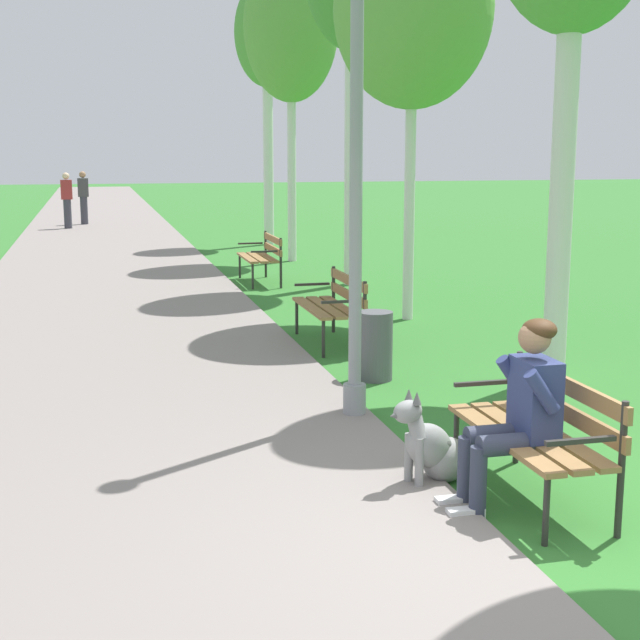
{
  "coord_description": "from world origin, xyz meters",
  "views": [
    {
      "loc": [
        -2.4,
        -4.5,
        2.3
      ],
      "look_at": [
        -0.6,
        2.78,
        0.9
      ],
      "focal_mm": 51.3,
      "sensor_mm": 36.0,
      "label": 1
    }
  ],
  "objects_px": {
    "birch_tree_third": "(413,9)",
    "birch_tree_fifth": "(291,27)",
    "birch_tree_sixth": "(267,38)",
    "pedestrian_further_distant": "(67,201)",
    "person_seated_on_near_bench": "(519,407)",
    "lamp_post_near": "(356,149)",
    "park_bench_mid": "(334,302)",
    "dog_grey": "(434,448)",
    "pedestrian_distant": "(84,198)",
    "litter_bin": "(375,346)",
    "park_bench_far": "(263,254)",
    "park_bench_near": "(540,425)"
  },
  "relations": [
    {
      "from": "park_bench_far",
      "to": "dog_grey",
      "type": "xyz_separation_m",
      "value": [
        -0.61,
        -9.93,
        -0.25
      ]
    },
    {
      "from": "birch_tree_sixth",
      "to": "litter_bin",
      "type": "height_order",
      "value": "birch_tree_sixth"
    },
    {
      "from": "pedestrian_distant",
      "to": "park_bench_mid",
      "type": "bearing_deg",
      "value": -80.88
    },
    {
      "from": "park_bench_near",
      "to": "pedestrian_further_distant",
      "type": "relative_size",
      "value": 0.91
    },
    {
      "from": "litter_bin",
      "to": "pedestrian_distant",
      "type": "height_order",
      "value": "pedestrian_distant"
    },
    {
      "from": "park_bench_near",
      "to": "dog_grey",
      "type": "relative_size",
      "value": 1.85
    },
    {
      "from": "park_bench_far",
      "to": "birch_tree_third",
      "type": "bearing_deg",
      "value": -71.4
    },
    {
      "from": "park_bench_near",
      "to": "birch_tree_third",
      "type": "height_order",
      "value": "birch_tree_third"
    },
    {
      "from": "person_seated_on_near_bench",
      "to": "litter_bin",
      "type": "relative_size",
      "value": 1.79
    },
    {
      "from": "lamp_post_near",
      "to": "pedestrian_distant",
      "type": "height_order",
      "value": "lamp_post_near"
    },
    {
      "from": "park_bench_near",
      "to": "birch_tree_third",
      "type": "distance_m",
      "value": 7.51
    },
    {
      "from": "lamp_post_near",
      "to": "birch_tree_sixth",
      "type": "height_order",
      "value": "birch_tree_sixth"
    },
    {
      "from": "park_bench_mid",
      "to": "pedestrian_further_distant",
      "type": "relative_size",
      "value": 0.91
    },
    {
      "from": "lamp_post_near",
      "to": "park_bench_mid",
      "type": "bearing_deg",
      "value": 78.65
    },
    {
      "from": "park_bench_near",
      "to": "dog_grey",
      "type": "height_order",
      "value": "park_bench_near"
    },
    {
      "from": "park_bench_mid",
      "to": "dog_grey",
      "type": "distance_m",
      "value": 4.73
    },
    {
      "from": "park_bench_near",
      "to": "birch_tree_sixth",
      "type": "xyz_separation_m",
      "value": [
        1.39,
        16.83,
        4.4
      ]
    },
    {
      "from": "park_bench_far",
      "to": "pedestrian_further_distant",
      "type": "bearing_deg",
      "value": 106.49
    },
    {
      "from": "birch_tree_fifth",
      "to": "litter_bin",
      "type": "bearing_deg",
      "value": -97.48
    },
    {
      "from": "park_bench_near",
      "to": "person_seated_on_near_bench",
      "type": "xyz_separation_m",
      "value": [
        -0.21,
        -0.11,
        0.17
      ]
    },
    {
      "from": "birch_tree_fifth",
      "to": "pedestrian_further_distant",
      "type": "bearing_deg",
      "value": 117.79
    },
    {
      "from": "park_bench_near",
      "to": "park_bench_mid",
      "type": "height_order",
      "value": "same"
    },
    {
      "from": "birch_tree_sixth",
      "to": "dog_grey",
      "type": "bearing_deg",
      "value": -96.81
    },
    {
      "from": "birch_tree_third",
      "to": "litter_bin",
      "type": "relative_size",
      "value": 7.71
    },
    {
      "from": "park_bench_mid",
      "to": "dog_grey",
      "type": "xyz_separation_m",
      "value": [
        -0.51,
        -4.7,
        -0.25
      ]
    },
    {
      "from": "dog_grey",
      "to": "pedestrian_distant",
      "type": "relative_size",
      "value": 0.49
    },
    {
      "from": "person_seated_on_near_bench",
      "to": "birch_tree_sixth",
      "type": "relative_size",
      "value": 0.2
    },
    {
      "from": "birch_tree_third",
      "to": "birch_tree_fifth",
      "type": "relative_size",
      "value": 0.86
    },
    {
      "from": "birch_tree_third",
      "to": "birch_tree_fifth",
      "type": "bearing_deg",
      "value": 91.08
    },
    {
      "from": "pedestrian_further_distant",
      "to": "birch_tree_third",
      "type": "bearing_deg",
      "value": -72.99
    },
    {
      "from": "birch_tree_sixth",
      "to": "pedestrian_further_distant",
      "type": "relative_size",
      "value": 3.81
    },
    {
      "from": "litter_bin",
      "to": "pedestrian_distant",
      "type": "xyz_separation_m",
      "value": [
        -2.96,
        20.46,
        0.49
      ]
    },
    {
      "from": "person_seated_on_near_bench",
      "to": "pedestrian_distant",
      "type": "bearing_deg",
      "value": 96.8
    },
    {
      "from": "park_bench_far",
      "to": "birch_tree_sixth",
      "type": "relative_size",
      "value": 0.24
    },
    {
      "from": "litter_bin",
      "to": "person_seated_on_near_bench",
      "type": "bearing_deg",
      "value": -91.86
    },
    {
      "from": "park_bench_far",
      "to": "birch_tree_sixth",
      "type": "height_order",
      "value": "birch_tree_sixth"
    },
    {
      "from": "birch_tree_sixth",
      "to": "park_bench_near",
      "type": "bearing_deg",
      "value": -94.72
    },
    {
      "from": "pedestrian_further_distant",
      "to": "dog_grey",
      "type": "bearing_deg",
      "value": -82.36
    },
    {
      "from": "birch_tree_third",
      "to": "birch_tree_fifth",
      "type": "height_order",
      "value": "birch_tree_fifth"
    },
    {
      "from": "pedestrian_distant",
      "to": "birch_tree_third",
      "type": "bearing_deg",
      "value": -75.73
    },
    {
      "from": "park_bench_near",
      "to": "dog_grey",
      "type": "distance_m",
      "value": 0.75
    },
    {
      "from": "dog_grey",
      "to": "birch_tree_sixth",
      "type": "distance_m",
      "value": 17.17
    },
    {
      "from": "person_seated_on_near_bench",
      "to": "birch_tree_sixth",
      "type": "xyz_separation_m",
      "value": [
        1.6,
        16.94,
        4.23
      ]
    },
    {
      "from": "person_seated_on_near_bench",
      "to": "birch_tree_sixth",
      "type": "distance_m",
      "value": 17.53
    },
    {
      "from": "dog_grey",
      "to": "litter_bin",
      "type": "xyz_separation_m",
      "value": [
        0.48,
        2.92,
        0.09
      ]
    },
    {
      "from": "person_seated_on_near_bench",
      "to": "park_bench_far",
      "type": "bearing_deg",
      "value": 88.63
    },
    {
      "from": "lamp_post_near",
      "to": "birch_tree_third",
      "type": "bearing_deg",
      "value": 65.17
    },
    {
      "from": "birch_tree_fifth",
      "to": "litter_bin",
      "type": "distance_m",
      "value": 11.02
    },
    {
      "from": "dog_grey",
      "to": "pedestrian_further_distant",
      "type": "height_order",
      "value": "pedestrian_further_distant"
    },
    {
      "from": "birch_tree_fifth",
      "to": "person_seated_on_near_bench",
      "type": "bearing_deg",
      "value": -96.05
    }
  ]
}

